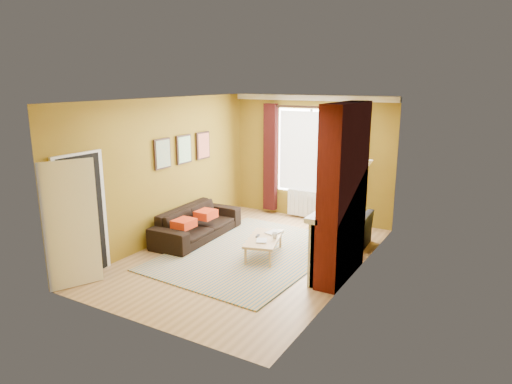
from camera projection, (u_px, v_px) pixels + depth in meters
ground at (249, 256)px, 8.31m from camera, size 5.50×5.50×0.00m
room_walls at (288, 183)px, 7.90m from camera, size 3.82×5.54×2.83m
striped_rug at (250, 253)px, 8.44m from camera, size 2.78×3.72×0.02m
sofa at (197, 223)px, 9.21m from camera, size 0.94×2.18×0.63m
armchair at (342, 228)px, 8.83m from camera, size 1.07×0.94×0.66m
coffee_table at (264, 240)px, 8.22m from camera, size 0.82×1.19×0.36m
wicker_stool at (323, 215)px, 10.05m from camera, size 0.41×0.41×0.43m
floor_lamp at (366, 176)px, 9.09m from camera, size 0.24×0.24×1.59m
book_a at (256, 240)px, 8.03m from camera, size 0.28×0.31×0.02m
book_b at (269, 231)px, 8.53m from camera, size 0.27×0.33×0.02m
mug at (275, 236)px, 8.16m from camera, size 0.13×0.13×0.10m
tv_remote at (258, 236)px, 8.28m from camera, size 0.08×0.15×0.02m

